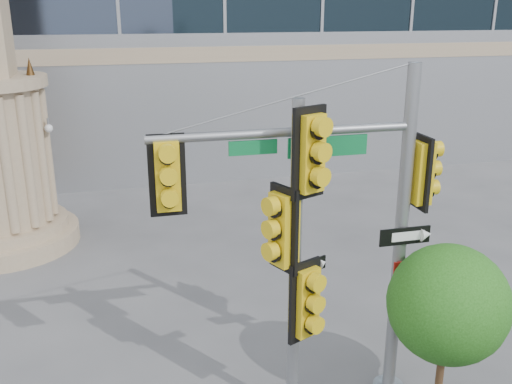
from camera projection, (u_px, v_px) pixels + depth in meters
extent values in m
cylinder|color=tan|center=(5.00, 237.00, 17.43)|extent=(4.40, 4.40, 0.50)
cylinder|color=tan|center=(3.00, 225.00, 17.31)|extent=(3.80, 3.80, 0.30)
cone|color=#472D14|center=(30.00, 66.00, 16.18)|extent=(0.24, 0.24, 0.50)
cylinder|color=slate|center=(400.00, 241.00, 9.93)|extent=(0.22, 0.22, 6.11)
cylinder|color=slate|center=(285.00, 132.00, 8.80)|extent=(4.28, 0.17, 0.14)
cube|color=#0D7037|center=(328.00, 146.00, 9.03)|extent=(1.32, 0.05, 0.33)
cube|color=yellow|center=(167.00, 175.00, 8.55)|extent=(0.56, 0.29, 1.27)
cube|color=yellow|center=(421.00, 173.00, 9.62)|extent=(0.29, 0.56, 1.27)
cube|color=black|center=(405.00, 236.00, 9.75)|extent=(0.94, 0.04, 0.31)
cube|color=#A5150F|center=(402.00, 274.00, 9.97)|extent=(0.33, 0.03, 0.47)
cylinder|color=slate|center=(295.00, 270.00, 9.34)|extent=(0.20, 0.20, 5.65)
cube|color=yellow|center=(309.00, 153.00, 8.53)|extent=(0.70, 0.54, 1.41)
cube|color=yellow|center=(284.00, 229.00, 8.96)|extent=(0.54, 0.70, 1.41)
cube|color=yellow|center=(304.00, 301.00, 9.30)|extent=(0.70, 0.54, 1.41)
cube|color=black|center=(310.00, 267.00, 9.34)|extent=(0.66, 0.31, 0.23)
cylinder|color=#382314|center=(440.00, 373.00, 9.92)|extent=(0.14, 0.14, 1.74)
sphere|color=#1D4F12|center=(448.00, 304.00, 9.51)|extent=(2.03, 2.03, 2.03)
sphere|color=#1D4F12|center=(461.00, 309.00, 9.92)|extent=(1.26, 1.26, 1.26)
sphere|color=#1D4F12|center=(436.00, 327.00, 9.28)|extent=(1.06, 1.06, 1.06)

